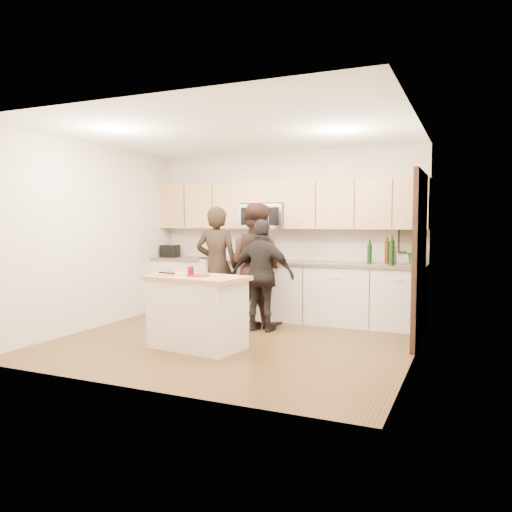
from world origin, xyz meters
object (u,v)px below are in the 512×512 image
at_px(woman_left, 217,265).
at_px(woman_center, 256,264).
at_px(island, 197,312).
at_px(toaster, 170,251).
at_px(woman_right, 263,275).

relative_size(woman_left, woman_center, 0.97).
distance_m(island, woman_left, 1.52).
height_order(toaster, woman_right, woman_right).
height_order(island, woman_center, woman_center).
height_order(woman_left, woman_right, woman_left).
bearing_deg(woman_left, woman_right, 156.75).
height_order(island, toaster, toaster).
bearing_deg(woman_center, toaster, -5.55).
relative_size(island, woman_center, 0.70).
xyz_separation_m(island, woman_left, (-0.46, 1.38, 0.44)).
bearing_deg(toaster, island, -49.86).
distance_m(toaster, woman_right, 2.35).
bearing_deg(woman_left, woman_center, -174.69).
height_order(island, woman_right, woman_right).
xyz_separation_m(island, woman_center, (0.11, 1.55, 0.47)).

